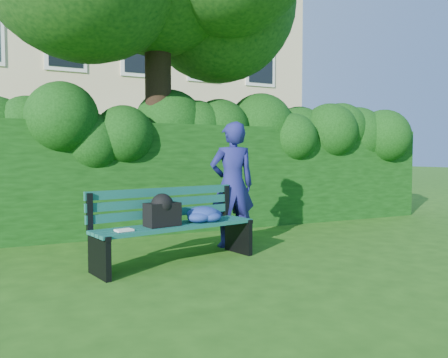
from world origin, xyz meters
name	(u,v)px	position (x,y,z in m)	size (l,w,h in m)	color
ground	(243,253)	(0.00, 0.00, 0.00)	(80.00, 80.00, 0.00)	#225113
apartment_building	(86,42)	(0.00, 13.99, 6.00)	(16.00, 8.08, 12.00)	beige
hedge	(185,177)	(0.00, 2.20, 0.90)	(10.00, 1.00, 1.80)	#0C330B
park_bench	(179,221)	(-0.93, -0.10, 0.50)	(2.07, 0.97, 0.89)	#0D4236
man_reading	(232,185)	(0.05, 0.44, 0.88)	(0.64, 0.42, 1.75)	navy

